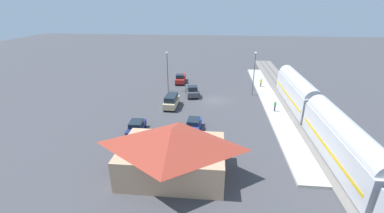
{
  "coord_description": "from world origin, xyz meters",
  "views": [
    {
      "loc": [
        -0.11,
        43.72,
        16.64
      ],
      "look_at": [
        3.57,
        5.76,
        1.0
      ],
      "focal_mm": 23.78,
      "sensor_mm": 36.0,
      "label": 1
    }
  ],
  "objects_px": {
    "light_pole_near_platform": "(254,69)",
    "pedestrian_waiting_far": "(275,105)",
    "sedan_blue": "(194,125)",
    "pedestrian_on_platform": "(261,82)",
    "sedan_navy": "(136,127)",
    "station_building": "(172,151)",
    "light_pole_lot_center": "(167,67)",
    "suv_tan": "(171,101)",
    "pickup_red": "(180,78)",
    "pickup_charcoal": "(192,90)"
  },
  "relations": [
    {
      "from": "pedestrian_on_platform",
      "to": "suv_tan",
      "type": "xyz_separation_m",
      "value": [
        16.79,
        12.36,
        -0.13
      ]
    },
    {
      "from": "sedan_navy",
      "to": "station_building",
      "type": "bearing_deg",
      "value": 127.59
    },
    {
      "from": "pedestrian_on_platform",
      "to": "pickup_red",
      "type": "height_order",
      "value": "pickup_red"
    },
    {
      "from": "light_pole_near_platform",
      "to": "pedestrian_on_platform",
      "type": "bearing_deg",
      "value": -115.51
    },
    {
      "from": "pickup_red",
      "to": "sedan_navy",
      "type": "distance_m",
      "value": 24.21
    },
    {
      "from": "pickup_red",
      "to": "suv_tan",
      "type": "bearing_deg",
      "value": 91.82
    },
    {
      "from": "pickup_red",
      "to": "pickup_charcoal",
      "type": "bearing_deg",
      "value": 112.38
    },
    {
      "from": "sedan_blue",
      "to": "suv_tan",
      "type": "xyz_separation_m",
      "value": [
        4.53,
        -8.17,
        0.27
      ]
    },
    {
      "from": "sedan_navy",
      "to": "light_pole_lot_center",
      "type": "xyz_separation_m",
      "value": [
        -1.04,
        -18.16,
        4.09
      ]
    },
    {
      "from": "pickup_charcoal",
      "to": "light_pole_lot_center",
      "type": "xyz_separation_m",
      "value": [
        5.04,
        -2.19,
        3.94
      ]
    },
    {
      "from": "suv_tan",
      "to": "pickup_red",
      "type": "bearing_deg",
      "value": -88.18
    },
    {
      "from": "pedestrian_waiting_far",
      "to": "sedan_blue",
      "type": "height_order",
      "value": "pedestrian_waiting_far"
    },
    {
      "from": "pedestrian_on_platform",
      "to": "pedestrian_waiting_far",
      "type": "xyz_separation_m",
      "value": [
        -0.25,
        13.12,
        0.0
      ]
    },
    {
      "from": "station_building",
      "to": "pedestrian_waiting_far",
      "type": "relative_size",
      "value": 6.56
    },
    {
      "from": "pedestrian_waiting_far",
      "to": "light_pole_lot_center",
      "type": "distance_m",
      "value": 21.65
    },
    {
      "from": "light_pole_near_platform",
      "to": "pedestrian_waiting_far",
      "type": "bearing_deg",
      "value": 107.29
    },
    {
      "from": "sedan_blue",
      "to": "pickup_charcoal",
      "type": "bearing_deg",
      "value": -83.48
    },
    {
      "from": "sedan_blue",
      "to": "light_pole_lot_center",
      "type": "relative_size",
      "value": 0.58
    },
    {
      "from": "pickup_charcoal",
      "to": "light_pole_lot_center",
      "type": "height_order",
      "value": "light_pole_lot_center"
    },
    {
      "from": "sedan_blue",
      "to": "suv_tan",
      "type": "distance_m",
      "value": 9.35
    },
    {
      "from": "station_building",
      "to": "pickup_red",
      "type": "relative_size",
      "value": 2.04
    },
    {
      "from": "pickup_charcoal",
      "to": "light_pole_near_platform",
      "type": "bearing_deg",
      "value": -174.26
    },
    {
      "from": "pickup_red",
      "to": "light_pole_lot_center",
      "type": "height_order",
      "value": "light_pole_lot_center"
    },
    {
      "from": "pedestrian_waiting_far",
      "to": "light_pole_lot_center",
      "type": "height_order",
      "value": "light_pole_lot_center"
    },
    {
      "from": "station_building",
      "to": "light_pole_near_platform",
      "type": "xyz_separation_m",
      "value": [
        -11.2,
        -25.55,
        2.48
      ]
    },
    {
      "from": "pickup_red",
      "to": "suv_tan",
      "type": "distance_m",
      "value": 14.43
    },
    {
      "from": "pickup_charcoal",
      "to": "light_pole_near_platform",
      "type": "xyz_separation_m",
      "value": [
        -11.6,
        -1.17,
        4.18
      ]
    },
    {
      "from": "station_building",
      "to": "suv_tan",
      "type": "height_order",
      "value": "station_building"
    },
    {
      "from": "pedestrian_on_platform",
      "to": "pickup_charcoal",
      "type": "bearing_deg",
      "value": 23.41
    },
    {
      "from": "pedestrian_on_platform",
      "to": "light_pole_near_platform",
      "type": "xyz_separation_m",
      "value": [
        2.32,
        4.86,
        3.93
      ]
    },
    {
      "from": "sedan_navy",
      "to": "light_pole_near_platform",
      "type": "bearing_deg",
      "value": -135.89
    },
    {
      "from": "sedan_navy",
      "to": "light_pole_near_platform",
      "type": "xyz_separation_m",
      "value": [
        -17.68,
        -17.14,
        4.33
      ]
    },
    {
      "from": "station_building",
      "to": "sedan_blue",
      "type": "relative_size",
      "value": 2.44
    },
    {
      "from": "station_building",
      "to": "suv_tan",
      "type": "xyz_separation_m",
      "value": [
        3.27,
        -18.05,
        -1.58
      ]
    },
    {
      "from": "station_building",
      "to": "light_pole_near_platform",
      "type": "distance_m",
      "value": 28.01
    },
    {
      "from": "suv_tan",
      "to": "light_pole_near_platform",
      "type": "xyz_separation_m",
      "value": [
        -14.47,
        -7.5,
        4.06
      ]
    },
    {
      "from": "sedan_blue",
      "to": "sedan_navy",
      "type": "bearing_deg",
      "value": 10.7
    },
    {
      "from": "light_pole_lot_center",
      "to": "station_building",
      "type": "bearing_deg",
      "value": 101.56
    },
    {
      "from": "light_pole_near_platform",
      "to": "light_pole_lot_center",
      "type": "height_order",
      "value": "light_pole_near_platform"
    },
    {
      "from": "suv_tan",
      "to": "light_pole_lot_center",
      "type": "relative_size",
      "value": 0.63
    },
    {
      "from": "light_pole_near_platform",
      "to": "light_pole_lot_center",
      "type": "relative_size",
      "value": 1.06
    },
    {
      "from": "pedestrian_waiting_far",
      "to": "pickup_red",
      "type": "height_order",
      "value": "pickup_red"
    },
    {
      "from": "pedestrian_waiting_far",
      "to": "sedan_navy",
      "type": "xyz_separation_m",
      "value": [
        20.25,
        8.87,
        -0.4
      ]
    },
    {
      "from": "station_building",
      "to": "pickup_charcoal",
      "type": "height_order",
      "value": "station_building"
    },
    {
      "from": "light_pole_lot_center",
      "to": "sedan_blue",
      "type": "bearing_deg",
      "value": 111.85
    },
    {
      "from": "pedestrian_waiting_far",
      "to": "pickup_red",
      "type": "relative_size",
      "value": 0.31
    },
    {
      "from": "pedestrian_waiting_far",
      "to": "light_pole_near_platform",
      "type": "height_order",
      "value": "light_pole_near_platform"
    },
    {
      "from": "sedan_blue",
      "to": "light_pole_near_platform",
      "type": "distance_m",
      "value": 19.06
    },
    {
      "from": "station_building",
      "to": "pedestrian_on_platform",
      "type": "bearing_deg",
      "value": -113.97
    },
    {
      "from": "pedestrian_on_platform",
      "to": "sedan_navy",
      "type": "distance_m",
      "value": 29.73
    }
  ]
}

